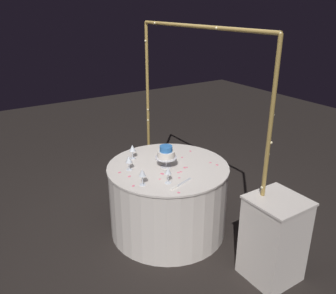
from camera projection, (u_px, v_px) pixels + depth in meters
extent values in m
plane|color=black|center=(168.00, 229.00, 3.92)|extent=(12.00, 12.00, 0.00)
cylinder|color=olive|center=(148.00, 111.00, 4.45)|extent=(0.04, 0.04, 2.12)
cylinder|color=olive|center=(266.00, 167.00, 2.93)|extent=(0.04, 0.04, 2.12)
cylinder|color=olive|center=(198.00, 26.00, 3.29)|extent=(1.95, 0.04, 0.04)
sphere|color=#F9EAB2|center=(147.00, 88.00, 4.34)|extent=(0.02, 0.02, 0.02)
sphere|color=#F9EAB2|center=(258.00, 215.00, 3.11)|extent=(0.02, 0.02, 0.02)
sphere|color=#F9EAB2|center=(155.00, 23.00, 3.87)|extent=(0.02, 0.02, 0.02)
sphere|color=#F9EAB2|center=(148.00, 110.00, 4.41)|extent=(0.02, 0.02, 0.02)
sphere|color=#F9EAB2|center=(273.00, 115.00, 2.77)|extent=(0.02, 0.02, 0.02)
sphere|color=#F9EAB2|center=(175.00, 24.00, 3.59)|extent=(0.02, 0.02, 0.02)
sphere|color=#F9EAB2|center=(149.00, 158.00, 4.68)|extent=(0.02, 0.02, 0.02)
sphere|color=#F9EAB2|center=(268.00, 154.00, 2.89)|extent=(0.02, 0.02, 0.02)
sphere|color=#F9EAB2|center=(195.00, 26.00, 3.32)|extent=(0.02, 0.02, 0.02)
sphere|color=#F9EAB2|center=(148.00, 120.00, 4.47)|extent=(0.02, 0.02, 0.02)
sphere|color=#F9EAB2|center=(271.00, 143.00, 2.84)|extent=(0.02, 0.02, 0.02)
sphere|color=#F9EAB2|center=(217.00, 28.00, 3.06)|extent=(0.02, 0.02, 0.02)
sphere|color=#F9EAB2|center=(148.00, 97.00, 4.38)|extent=(0.02, 0.02, 0.02)
sphere|color=#F9EAB2|center=(257.00, 251.00, 3.24)|extent=(0.02, 0.02, 0.02)
sphere|color=#F9EAB2|center=(248.00, 31.00, 2.79)|extent=(0.02, 0.02, 0.02)
sphere|color=#F9EAB2|center=(145.00, 41.00, 4.11)|extent=(0.02, 0.02, 0.02)
sphere|color=#F9EAB2|center=(262.00, 187.00, 2.99)|extent=(0.02, 0.02, 0.02)
sphere|color=#F9EAB2|center=(280.00, 33.00, 2.53)|extent=(0.02, 0.02, 0.02)
cylinder|color=silver|center=(168.00, 199.00, 3.78)|extent=(1.23, 1.23, 0.75)
cylinder|color=silver|center=(168.00, 167.00, 3.63)|extent=(1.25, 1.25, 0.02)
cube|color=silver|center=(273.00, 240.00, 3.11)|extent=(0.43, 0.43, 0.78)
cube|color=silver|center=(279.00, 201.00, 2.96)|extent=(0.45, 0.45, 0.02)
cylinder|color=silver|center=(166.00, 166.00, 3.61)|extent=(0.11, 0.11, 0.01)
cylinder|color=silver|center=(166.00, 162.00, 3.59)|extent=(0.02, 0.02, 0.09)
cylinder|color=silver|center=(166.00, 158.00, 3.57)|extent=(0.22, 0.22, 0.01)
cylinder|color=silver|center=(166.00, 154.00, 3.56)|extent=(0.18, 0.18, 0.06)
cylinder|color=#2D6BB7|center=(166.00, 149.00, 3.53)|extent=(0.13, 0.13, 0.06)
cylinder|color=silver|center=(129.00, 170.00, 3.55)|extent=(0.06, 0.06, 0.00)
cylinder|color=silver|center=(129.00, 166.00, 3.53)|extent=(0.01, 0.01, 0.08)
cone|color=silver|center=(129.00, 159.00, 3.50)|extent=(0.07, 0.07, 0.07)
cylinder|color=silver|center=(168.00, 183.00, 3.28)|extent=(0.06, 0.06, 0.00)
cylinder|color=silver|center=(168.00, 178.00, 3.27)|extent=(0.01, 0.01, 0.09)
cone|color=silver|center=(168.00, 171.00, 3.24)|extent=(0.06, 0.06, 0.06)
cylinder|color=silver|center=(143.00, 185.00, 3.25)|extent=(0.06, 0.06, 0.00)
cylinder|color=silver|center=(143.00, 180.00, 3.23)|extent=(0.01, 0.01, 0.09)
cone|color=silver|center=(142.00, 172.00, 3.20)|extent=(0.07, 0.07, 0.07)
cylinder|color=silver|center=(133.00, 158.00, 3.80)|extent=(0.06, 0.06, 0.00)
cylinder|color=silver|center=(133.00, 154.00, 3.79)|extent=(0.01, 0.01, 0.08)
cone|color=silver|center=(132.00, 148.00, 3.76)|extent=(0.07, 0.07, 0.07)
cube|color=silver|center=(184.00, 182.00, 3.29)|extent=(0.09, 0.22, 0.01)
cube|color=white|center=(174.00, 188.00, 3.19)|extent=(0.05, 0.09, 0.01)
ellipsoid|color=#EA6B84|center=(210.00, 163.00, 3.70)|extent=(0.04, 0.03, 0.00)
ellipsoid|color=#EA6B84|center=(179.00, 192.00, 3.11)|extent=(0.04, 0.03, 0.00)
ellipsoid|color=#EA6B84|center=(120.00, 172.00, 3.48)|extent=(0.03, 0.04, 0.00)
ellipsoid|color=#EA6B84|center=(164.00, 145.00, 4.16)|extent=(0.02, 0.03, 0.00)
ellipsoid|color=#EA6B84|center=(133.00, 186.00, 3.23)|extent=(0.04, 0.04, 0.00)
ellipsoid|color=#EA6B84|center=(160.00, 179.00, 3.35)|extent=(0.03, 0.03, 0.00)
ellipsoid|color=#EA6B84|center=(217.00, 165.00, 3.65)|extent=(0.04, 0.03, 0.00)
ellipsoid|color=#EA6B84|center=(174.00, 160.00, 3.76)|extent=(0.03, 0.03, 0.00)
ellipsoid|color=#EA6B84|center=(187.00, 167.00, 3.59)|extent=(0.03, 0.03, 0.00)
ellipsoid|color=#EA6B84|center=(182.00, 157.00, 3.82)|extent=(0.03, 0.04, 0.00)
ellipsoid|color=#EA6B84|center=(190.00, 151.00, 3.99)|extent=(0.04, 0.04, 0.00)
ellipsoid|color=#EA6B84|center=(162.00, 174.00, 3.46)|extent=(0.04, 0.04, 0.00)
ellipsoid|color=#EA6B84|center=(179.00, 178.00, 3.38)|extent=(0.03, 0.03, 0.00)
ellipsoid|color=#EA6B84|center=(129.00, 177.00, 3.40)|extent=(0.04, 0.04, 0.00)
ellipsoid|color=#EA6B84|center=(185.00, 168.00, 3.59)|extent=(0.05, 0.04, 0.00)
ellipsoid|color=#EA6B84|center=(181.00, 172.00, 3.50)|extent=(0.04, 0.03, 0.00)
ellipsoid|color=#EA6B84|center=(163.00, 174.00, 3.45)|extent=(0.04, 0.04, 0.00)
ellipsoid|color=#EA6B84|center=(179.00, 172.00, 3.48)|extent=(0.04, 0.03, 0.00)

